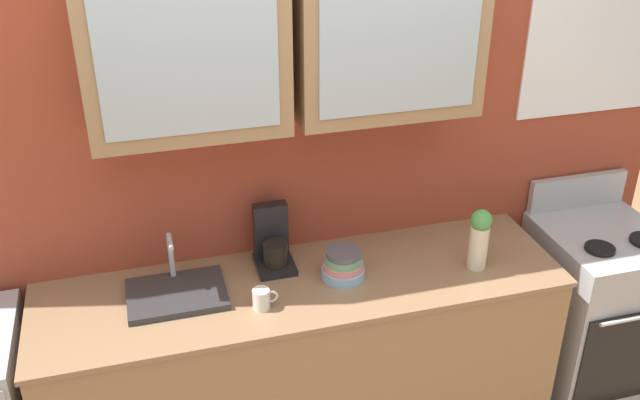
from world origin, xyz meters
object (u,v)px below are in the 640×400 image
object	(u,v)px
vase	(479,238)
cup_near_sink	(262,299)
coffee_maker	(273,244)
bowl_stack	(343,265)
sink_faucet	(176,292)
stove_range	(592,307)

from	to	relation	value
vase	cup_near_sink	xyz separation A→B (m)	(-1.00, -0.04, -0.11)
vase	coffee_maker	distance (m)	0.93
bowl_stack	vase	xyz separation A→B (m)	(0.61, -0.09, 0.09)
sink_faucet	coffee_maker	xyz separation A→B (m)	(0.45, 0.14, 0.09)
coffee_maker	bowl_stack	bearing A→B (deg)	-34.15
sink_faucet	coffee_maker	world-z (taller)	coffee_maker
sink_faucet	vase	size ratio (longest dim) A/B	1.42
sink_faucet	cup_near_sink	size ratio (longest dim) A/B	3.83
sink_faucet	bowl_stack	bearing A→B (deg)	-3.94
stove_range	cup_near_sink	bearing A→B (deg)	-175.87
stove_range	cup_near_sink	xyz separation A→B (m)	(-1.76, -0.13, 0.49)
sink_faucet	coffee_maker	bearing A→B (deg)	16.72
stove_range	bowl_stack	distance (m)	1.46
bowl_stack	vase	size ratio (longest dim) A/B	0.65
sink_faucet	coffee_maker	distance (m)	0.48
bowl_stack	coffee_maker	size ratio (longest dim) A/B	0.66
cup_near_sink	coffee_maker	bearing A→B (deg)	69.44
bowl_stack	cup_near_sink	world-z (taller)	bowl_stack
coffee_maker	sink_faucet	bearing A→B (deg)	-163.28
bowl_stack	coffee_maker	world-z (taller)	coffee_maker
vase	coffee_maker	world-z (taller)	vase
stove_range	cup_near_sink	distance (m)	1.83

